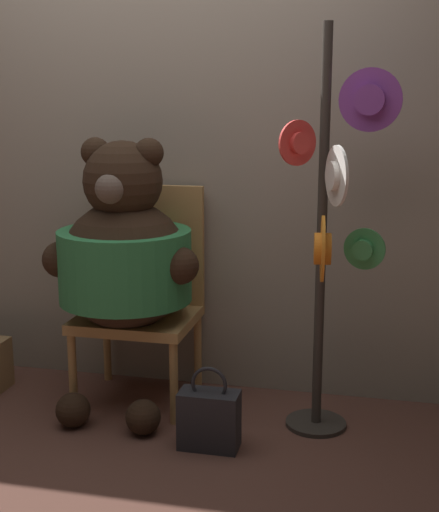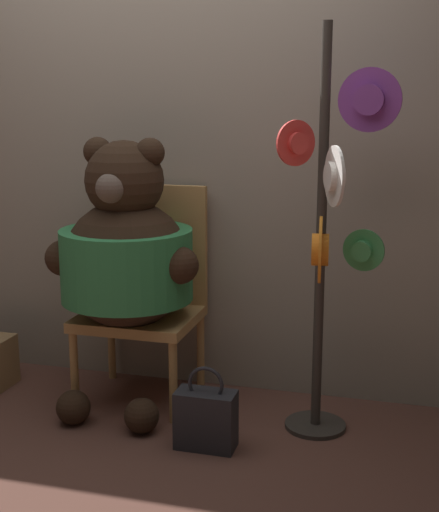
# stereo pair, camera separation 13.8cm
# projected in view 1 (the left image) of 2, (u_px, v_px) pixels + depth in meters

# --- Properties ---
(ground_plane) EXTENTS (14.00, 14.00, 0.00)m
(ground_plane) POSITION_uv_depth(u_px,v_px,m) (136.00, 423.00, 3.34)
(ground_plane) COLOR brown
(wall_back) EXTENTS (8.00, 0.10, 2.23)m
(wall_back) POSITION_uv_depth(u_px,v_px,m) (169.00, 172.00, 3.66)
(wall_back) COLOR gray
(wall_back) RESTS_ON ground_plane
(chair) EXTENTS (0.56, 0.50, 1.06)m
(chair) POSITION_uv_depth(u_px,v_px,m) (143.00, 290.00, 3.57)
(chair) COLOR #B2844C
(chair) RESTS_ON ground_plane
(teddy_bear) EXTENTS (0.76, 0.68, 1.31)m
(teddy_bear) POSITION_uv_depth(u_px,v_px,m) (124.00, 257.00, 3.36)
(teddy_bear) COLOR black
(teddy_bear) RESTS_ON ground_plane
(hat_display_rack) EXTENTS (0.49, 0.43, 1.80)m
(hat_display_rack) POSITION_uv_depth(u_px,v_px,m) (332.00, 229.00, 3.05)
(hat_display_rack) COLOR #332D28
(hat_display_rack) RESTS_ON ground_plane
(handbag_on_ground) EXTENTS (0.26, 0.13, 0.37)m
(handbag_on_ground) POSITION_uv_depth(u_px,v_px,m) (209.00, 418.00, 3.07)
(handbag_on_ground) COLOR #232328
(handbag_on_ground) RESTS_ON ground_plane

